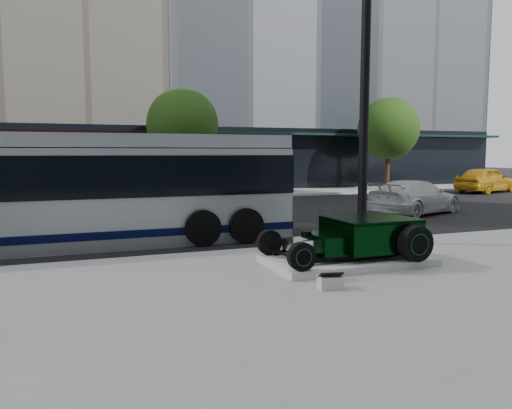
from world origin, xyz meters
name	(u,v)px	position (x,y,z in m)	size (l,w,h in m)	color
ground	(250,238)	(0.00, 0.00, 0.00)	(120.00, 120.00, 0.00)	black
sidewalk_far	(162,196)	(0.00, 14.00, 0.06)	(70.00, 4.00, 0.12)	gray
street_trees	(185,127)	(1.15, 13.07, 3.77)	(29.80, 3.80, 5.70)	black
display_plinth	(347,260)	(0.57, -4.37, 0.20)	(3.40, 1.80, 0.15)	silver
hot_rod	(361,236)	(0.91, -4.37, 0.70)	(3.22, 2.00, 0.81)	black
info_plaque	(330,281)	(-0.71, -5.92, 0.24)	(0.45, 0.37, 0.31)	silver
lamppost	(364,99)	(2.32, -2.20, 3.81)	(0.44, 0.44, 7.97)	black
transit_bus	(63,190)	(-4.97, 0.57, 1.49)	(12.12, 2.88, 2.92)	#B6BDC1
white_sedan	(415,197)	(8.03, 2.84, 0.68)	(1.90, 4.68, 1.36)	silver
yellow_taxi	(486,180)	(19.11, 10.09, 0.78)	(1.85, 4.60, 1.57)	gold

